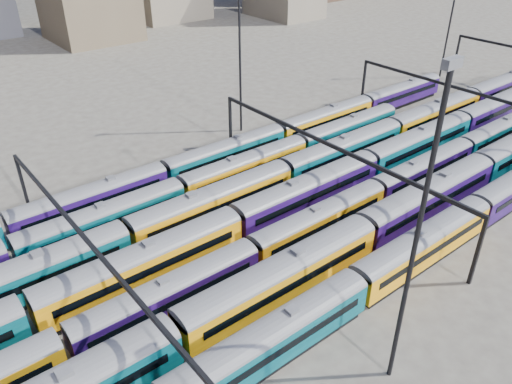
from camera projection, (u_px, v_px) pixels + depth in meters
ground at (264, 229)px, 57.63m from camera, size 500.00×500.00×0.00m
rake_0 at (478, 209)px, 56.49m from camera, size 122.10×2.98×5.01m
rake_1 at (282, 275)px, 46.16m from camera, size 113.61×3.33×5.62m
rake_2 at (252, 251)px, 49.99m from camera, size 114.30×2.79×4.68m
rake_3 at (235, 221)px, 54.01m from camera, size 131.30×3.20×5.40m
rake_4 at (284, 172)px, 63.57m from camera, size 130.56×3.18×5.37m
rake_5 at (103, 218)px, 55.07m from camera, size 98.65×2.89×4.86m
rake_6 at (226, 151)px, 69.36m from camera, size 97.67×2.86×4.81m
gantry_1 at (87, 248)px, 43.40m from camera, size 0.35×40.35×8.03m
gantry_2 at (329, 152)px, 59.52m from camera, size 0.35×40.35×8.03m
gantry_3 at (467, 97)px, 75.64m from camera, size 0.35×40.35×8.03m
mast_2 at (418, 232)px, 33.04m from camera, size 1.40×0.50×25.60m
mast_3 at (240, 44)px, 74.61m from camera, size 1.40×0.50×25.60m
mast_5 at (453, 8)px, 98.80m from camera, size 1.40×0.50×25.60m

